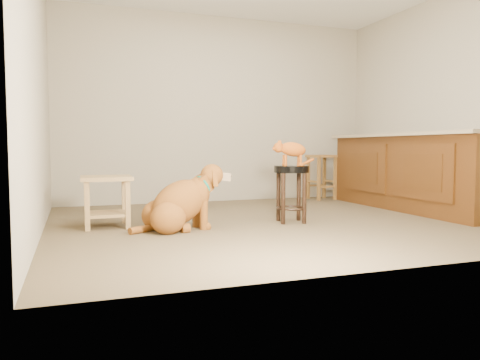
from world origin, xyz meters
name	(u,v)px	position (x,y,z in m)	size (l,w,h in m)	color
floor	(277,221)	(0.00, 0.00, 0.00)	(4.50, 4.00, 0.01)	brown
room_shell	(278,57)	(0.00, 0.00, 1.68)	(4.54, 4.04, 2.62)	#9F9680
cabinet_run	(412,174)	(1.94, 0.30, 0.44)	(0.70, 2.56, 0.94)	#502C0E
padded_stool	(291,182)	(0.12, -0.09, 0.41)	(0.35, 0.35, 0.58)	black
wood_stool	(322,176)	(1.48, 1.70, 0.34)	(0.38, 0.38, 0.66)	brown
side_table	(107,194)	(-1.68, 0.25, 0.32)	(0.48, 0.48, 0.49)	#9C7948
golden_retriever	(180,204)	(-1.05, -0.16, 0.24)	(1.02, 0.55, 0.65)	brown
tabby_kitten	(290,150)	(0.11, -0.09, 0.74)	(0.47, 0.19, 0.29)	#99440F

